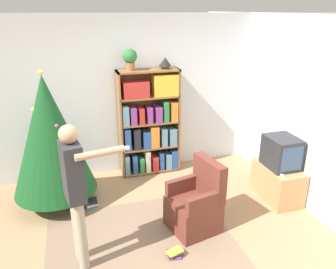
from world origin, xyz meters
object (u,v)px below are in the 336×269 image
Objects in this scene: television at (281,152)px; bookshelf at (150,124)px; christmas_tree at (50,136)px; standing_person at (75,186)px; table_lamp at (165,62)px; potted_plant at (130,58)px; armchair at (196,206)px.

bookshelf is at bearing 138.68° from television.
christmas_tree is (-1.54, -0.59, 0.18)m from bookshelf.
table_lamp reaches higher than standing_person.
bookshelf is at bearing -177.46° from table_lamp.
potted_plant reaches higher than table_lamp.
potted_plant reaches higher than television.
television is 2.23m from table_lamp.
christmas_tree is 9.73× the size of table_lamp.
table_lamp is (0.26, 0.01, 1.00)m from bookshelf.
armchair is 2.80× the size of potted_plant.
standing_person is 2.63m from table_lamp.
potted_plant is (-0.29, 0.01, 1.09)m from bookshelf.
christmas_tree reaches higher than standing_person.
christmas_tree is 2.12× the size of armchair.
television is 2.43× the size of table_lamp.
television is 0.25× the size of christmas_tree.
christmas_tree is 1.66m from potted_plant.
bookshelf is at bearing 21.03° from christmas_tree.
potted_plant is 1.64× the size of table_lamp.
standing_person reaches higher than armchair.
bookshelf is at bearing 172.79° from armchair.
standing_person is 8.16× the size of table_lamp.
potted_plant reaches higher than standing_person.
armchair is 2.32m from table_lamp.
christmas_tree is 1.19× the size of standing_person.
bookshelf is 2.11m from television.
christmas_tree is at bearing -178.94° from standing_person.
bookshelf is 1.66m from christmas_tree.
television is at bearing -14.32° from christmas_tree.
television is at bearing 89.90° from armchair.
armchair is (0.17, -1.71, -0.54)m from bookshelf.
bookshelf is at bearing -2.29° from potted_plant.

